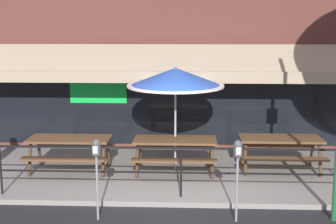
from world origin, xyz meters
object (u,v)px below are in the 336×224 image
object	(u,v)px
patio_umbrella_centre	(175,78)
picnic_table_left	(70,145)
picnic_table_centre	(175,146)
picnic_table_right	(280,144)
parking_meter_far	(238,156)
parking_meter_near	(96,155)

from	to	relation	value
patio_umbrella_centre	picnic_table_left	bearing A→B (deg)	-174.07
picnic_table_centre	patio_umbrella_centre	xyz separation A→B (m)	(-0.00, 0.25, 1.47)
picnic_table_right	parking_meter_far	bearing A→B (deg)	-114.94
parking_meter_near	picnic_table_centre	bearing A→B (deg)	62.56
parking_meter_near	parking_meter_far	size ratio (longest dim) A/B	1.00
picnic_table_right	parking_meter_near	distance (m)	4.49
parking_meter_far	picnic_table_centre	bearing A→B (deg)	115.16
picnic_table_right	parking_meter_near	bearing A→B (deg)	-143.54
parking_meter_near	patio_umbrella_centre	bearing A→B (deg)	64.77
picnic_table_right	patio_umbrella_centre	size ratio (longest dim) A/B	0.76
patio_umbrella_centre	parking_meter_far	size ratio (longest dim) A/B	1.67
picnic_table_centre	parking_meter_far	size ratio (longest dim) A/B	1.27
picnic_table_right	patio_umbrella_centre	xyz separation A→B (m)	(-2.34, 0.01, 1.47)
patio_umbrella_centre	parking_meter_near	xyz separation A→B (m)	(-1.25, -2.66, -1.03)
parking_meter_near	parking_meter_far	bearing A→B (deg)	0.82
picnic_table_centre	parking_meter_far	xyz separation A→B (m)	(1.12, -2.38, 0.44)
picnic_table_centre	parking_meter_near	world-z (taller)	parking_meter_near
picnic_table_left	picnic_table_centre	distance (m)	2.34
picnic_table_right	picnic_table_left	bearing A→B (deg)	-177.14
picnic_table_left	patio_umbrella_centre	xyz separation A→B (m)	(2.34, 0.24, 1.47)
picnic_table_left	picnic_table_right	world-z (taller)	same
picnic_table_centre	picnic_table_right	distance (m)	2.35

